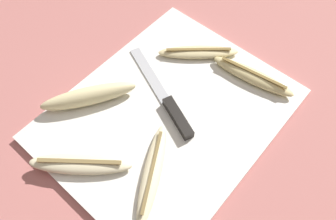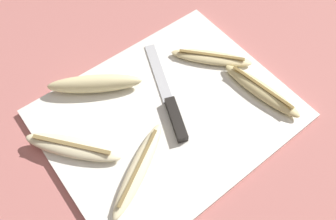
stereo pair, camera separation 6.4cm
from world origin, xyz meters
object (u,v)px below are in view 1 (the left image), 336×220
knife (170,107)px  banana_ripe_center (198,52)px  banana_spotted_left (253,76)px  banana_pale_long (152,173)px  banana_bright_far (81,164)px  banana_soft_right (89,96)px

knife → banana_ripe_center: bearing=39.0°
banana_spotted_left → banana_ripe_center: 0.13m
banana_pale_long → banana_ripe_center: banana_pale_long is taller
banana_ripe_center → banana_bright_far: (-0.34, -0.00, 0.00)m
banana_pale_long → banana_spotted_left: 0.29m
banana_spotted_left → banana_pale_long: bearing=176.7°
knife → banana_bright_far: (-0.20, 0.04, 0.00)m
banana_spotted_left → banana_bright_far: bearing=161.2°
banana_pale_long → banana_spotted_left: (0.29, -0.02, 0.00)m
knife → banana_soft_right: size_ratio=1.34×
banana_pale_long → banana_bright_far: (-0.07, 0.11, 0.00)m
banana_ripe_center → banana_pale_long: bearing=-157.9°
banana_spotted_left → banana_bright_far: same height
knife → banana_bright_far: size_ratio=1.41×
banana_ripe_center → banana_bright_far: banana_bright_far is taller
banana_soft_right → banana_bright_far: (-0.10, -0.09, -0.01)m
banana_spotted_left → banana_soft_right: bearing=140.4°
knife → banana_bright_far: banana_bright_far is taller
knife → banana_spotted_left: 0.19m
banana_soft_right → banana_ripe_center: 0.25m
banana_pale_long → banana_ripe_center: (0.27, 0.11, -0.00)m
knife → banana_spotted_left: bearing=-4.0°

